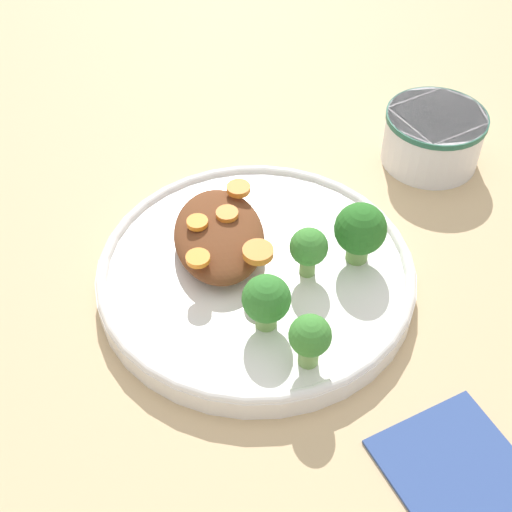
% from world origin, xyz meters
% --- Properties ---
extents(ground_plane, '(4.00, 4.00, 0.00)m').
position_xyz_m(ground_plane, '(0.00, 0.00, 0.00)').
color(ground_plane, tan).
extents(plate, '(0.28, 0.28, 0.03)m').
position_xyz_m(plate, '(0.00, 0.00, 0.01)').
color(plate, white).
rests_on(plate, ground_plane).
extents(dip_bowl, '(0.10, 0.10, 0.06)m').
position_xyz_m(dip_bowl, '(0.15, -0.21, 0.03)').
color(dip_bowl, silver).
rests_on(dip_bowl, ground_plane).
extents(stew_mound, '(0.12, 0.08, 0.03)m').
position_xyz_m(stew_mound, '(0.03, 0.03, 0.04)').
color(stew_mound, brown).
rests_on(stew_mound, plate).
extents(broccoli_floret_0, '(0.04, 0.04, 0.05)m').
position_xyz_m(broccoli_floret_0, '(-0.06, -0.00, 0.05)').
color(broccoli_floret_0, '#759E51').
rests_on(broccoli_floret_0, plate).
extents(broccoli_floret_1, '(0.03, 0.03, 0.05)m').
position_xyz_m(broccoli_floret_1, '(-0.01, -0.04, 0.05)').
color(broccoli_floret_1, '#759E51').
rests_on(broccoli_floret_1, plate).
extents(broccoli_floret_2, '(0.03, 0.03, 0.05)m').
position_xyz_m(broccoli_floret_2, '(-0.11, -0.03, 0.05)').
color(broccoli_floret_2, '#759E51').
rests_on(broccoli_floret_2, plate).
extents(broccoli_floret_3, '(0.05, 0.05, 0.06)m').
position_xyz_m(broccoli_floret_3, '(-0.00, -0.09, 0.05)').
color(broccoli_floret_3, '#759E51').
rests_on(broccoli_floret_3, plate).
extents(carrot_slice_0, '(0.02, 0.02, 0.00)m').
position_xyz_m(carrot_slice_0, '(-0.01, 0.05, 0.05)').
color(carrot_slice_0, orange).
rests_on(carrot_slice_0, stew_mound).
extents(carrot_slice_1, '(0.02, 0.02, 0.00)m').
position_xyz_m(carrot_slice_1, '(0.03, 0.05, 0.05)').
color(carrot_slice_1, orange).
rests_on(carrot_slice_1, stew_mound).
extents(carrot_slice_2, '(0.03, 0.03, 0.01)m').
position_xyz_m(carrot_slice_2, '(-0.01, 0.00, 0.05)').
color(carrot_slice_2, orange).
rests_on(carrot_slice_2, stew_mound).
extents(carrot_slice_3, '(0.02, 0.02, 0.00)m').
position_xyz_m(carrot_slice_3, '(0.04, 0.02, 0.05)').
color(carrot_slice_3, orange).
rests_on(carrot_slice_3, stew_mound).
extents(carrot_slice_4, '(0.02, 0.02, 0.01)m').
position_xyz_m(carrot_slice_4, '(0.07, 0.01, 0.05)').
color(carrot_slice_4, orange).
rests_on(carrot_slice_4, stew_mound).
extents(napkin, '(0.17, 0.14, 0.01)m').
position_xyz_m(napkin, '(-0.22, -0.13, 0.00)').
color(napkin, '#334C8C').
rests_on(napkin, ground_plane).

